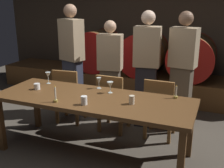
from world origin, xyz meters
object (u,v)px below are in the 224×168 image
at_px(candle_left, 56,97).
at_px(wine_glass_center, 99,81).
at_px(guest_center_left, 110,70).
at_px(wine_barrel_center, 144,54).
at_px(guest_far_left, 72,58).
at_px(cup_center, 84,100).
at_px(wine_glass_left, 48,75).
at_px(wine_barrel_right, 192,57).
at_px(candle_right, 176,95).
at_px(chair_left, 69,93).
at_px(chair_center, 112,100).
at_px(cup_left, 37,86).
at_px(cup_right, 132,100).
at_px(guest_far_right, 182,70).
at_px(chair_right, 160,106).
at_px(wine_barrel_left, 99,50).
at_px(guest_center_right, 146,69).
at_px(dining_table, 93,103).
at_px(wine_glass_right, 110,85).

relative_size(candle_left, wine_glass_center, 1.39).
bearing_deg(guest_center_left, wine_barrel_center, -109.09).
relative_size(guest_far_left, cup_center, 18.24).
relative_size(guest_far_left, wine_glass_left, 11.10).
xyz_separation_m(guest_far_left, candle_left, (0.60, -1.44, -0.13)).
bearing_deg(candle_left, wine_barrel_right, 65.77).
height_order(guest_far_left, candle_right, guest_far_left).
distance_m(chair_left, chair_center, 0.75).
relative_size(wine_barrel_center, cup_left, 10.65).
bearing_deg(cup_right, guest_center_left, 122.24).
relative_size(wine_barrel_center, chair_center, 0.96).
bearing_deg(guest_far_right, chair_right, 78.43).
distance_m(chair_center, guest_far_left, 1.13).
bearing_deg(wine_barrel_left, guest_center_right, -44.17).
bearing_deg(cup_center, dining_table, 92.97).
relative_size(wine_barrel_center, guest_far_left, 0.46).
bearing_deg(cup_right, wine_glass_center, 146.54).
xyz_separation_m(chair_right, guest_center_left, (-0.93, 0.47, 0.32)).
relative_size(chair_left, candle_right, 5.06).
distance_m(cup_center, cup_right, 0.54).
bearing_deg(wine_barrel_left, wine_glass_left, -85.04).
bearing_deg(cup_center, chair_left, 129.45).
relative_size(guest_far_right, cup_right, 17.30).
relative_size(guest_center_right, candle_right, 10.09).
distance_m(wine_glass_left, wine_glass_right, 0.97).
bearing_deg(wine_barrel_right, wine_barrel_left, 180.00).
relative_size(dining_table, cup_right, 24.18).
height_order(guest_center_left, wine_glass_center, guest_center_left).
xyz_separation_m(guest_center_left, wine_glass_right, (0.38, -0.93, 0.05)).
distance_m(wine_barrel_left, wine_barrel_right, 1.91).
bearing_deg(wine_glass_center, cup_center, -81.28).
xyz_separation_m(candle_right, wine_glass_left, (-1.77, -0.06, 0.08)).
distance_m(chair_center, wine_glass_left, 0.99).
height_order(wine_barrel_left, wine_barrel_right, same).
relative_size(guest_far_left, cup_left, 23.05).
bearing_deg(chair_right, guest_center_right, -49.11).
distance_m(guest_far_right, candle_right, 0.87).
height_order(wine_barrel_left, wine_glass_center, wine_barrel_left).
relative_size(wine_barrel_left, candle_right, 4.86).
bearing_deg(wine_barrel_left, wine_barrel_right, 0.00).
bearing_deg(wine_barrel_center, guest_center_left, -100.00).
xyz_separation_m(candle_right, cup_left, (-1.76, -0.34, -0.01)).
distance_m(wine_barrel_right, wine_glass_right, 2.30).
distance_m(wine_barrel_center, wine_glass_right, 2.18).
xyz_separation_m(wine_barrel_center, wine_glass_center, (-0.05, -2.05, -0.00)).
relative_size(guest_center_left, wine_glass_right, 10.84).
xyz_separation_m(chair_left, chair_center, (0.75, -0.03, 0.00)).
xyz_separation_m(guest_far_left, cup_left, (0.11, -1.13, -0.15)).
distance_m(wine_barrel_left, candle_right, 2.84).
bearing_deg(wine_glass_right, cup_left, -166.52).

